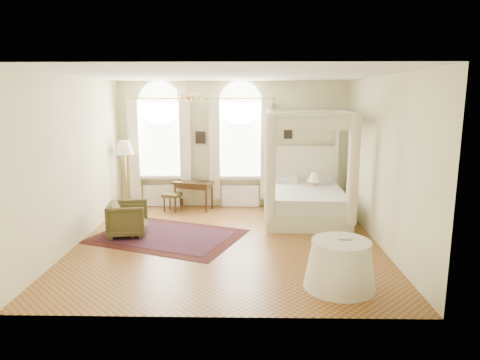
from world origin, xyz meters
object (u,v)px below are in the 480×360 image
object	(u,v)px
canopy_bed	(306,195)
stool	(172,196)
armchair	(128,219)
floor_lamp	(124,151)
coffee_table	(125,220)
side_table	(340,264)
nightstand	(315,200)
writing_desk	(194,186)

from	to	relation	value
canopy_bed	stool	bearing A→B (deg)	168.85
armchair	floor_lamp	world-z (taller)	floor_lamp
coffee_table	side_table	distance (m)	4.66
canopy_bed	side_table	bearing A→B (deg)	-89.36
nightstand	armchair	distance (m)	4.71
canopy_bed	nightstand	xyz separation A→B (m)	(0.35, 0.68, -0.29)
nightstand	floor_lamp	world-z (taller)	floor_lamp
canopy_bed	floor_lamp	bearing A→B (deg)	172.13
nightstand	coffee_table	bearing A→B (deg)	-154.42
stool	coffee_table	bearing A→B (deg)	-107.25
stool	coffee_table	size ratio (longest dim) A/B	0.80
coffee_table	floor_lamp	distance (m)	2.40
armchair	floor_lamp	distance (m)	2.35
canopy_bed	floor_lamp	distance (m)	4.63
stool	floor_lamp	xyz separation A→B (m)	(-1.16, -0.03, 1.17)
stool	armchair	size ratio (longest dim) A/B	0.64
writing_desk	floor_lamp	distance (m)	1.94
stool	writing_desk	bearing A→B (deg)	21.04
nightstand	writing_desk	xyz separation A→B (m)	(-3.14, 0.18, 0.33)
canopy_bed	nightstand	bearing A→B (deg)	62.99
stool	floor_lamp	size ratio (longest dim) A/B	0.28
canopy_bed	writing_desk	size ratio (longest dim) A/B	2.35
floor_lamp	side_table	xyz separation A→B (m)	(4.53, -4.39, -1.19)
coffee_table	side_table	world-z (taller)	side_table
nightstand	floor_lamp	xyz separation A→B (m)	(-4.83, -0.06, 1.26)
armchair	side_table	bearing A→B (deg)	-129.61
floor_lamp	nightstand	bearing A→B (deg)	0.70
armchair	side_table	size ratio (longest dim) A/B	0.72
stool	armchair	xyz separation A→B (m)	(-0.60, -1.98, -0.03)
writing_desk	side_table	world-z (taller)	side_table
armchair	side_table	world-z (taller)	side_table
writing_desk	armchair	world-z (taller)	writing_desk
nightstand	side_table	bearing A→B (deg)	-93.91
stool	side_table	world-z (taller)	side_table
side_table	armchair	bearing A→B (deg)	148.26
writing_desk	coffee_table	distance (m)	2.54
armchair	floor_lamp	bearing A→B (deg)	8.40
stool	floor_lamp	distance (m)	1.65
canopy_bed	side_table	world-z (taller)	canopy_bed
armchair	coffee_table	xyz separation A→B (m)	(-0.04, -0.06, -0.02)
nightstand	side_table	xyz separation A→B (m)	(-0.30, -4.45, 0.07)
nightstand	stool	size ratio (longest dim) A/B	1.18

